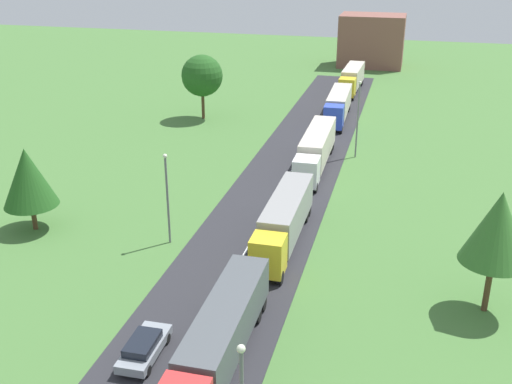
% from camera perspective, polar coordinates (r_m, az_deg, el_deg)
% --- Properties ---
extents(road, '(10.00, 140.00, 0.06)m').
position_cam_1_polar(road, '(47.19, -1.73, -6.87)').
color(road, '#2B2B30').
rests_on(road, ground).
extents(lane_marking_centre, '(0.16, 123.08, 0.01)m').
position_cam_1_polar(lane_marking_centre, '(45.29, -2.53, -8.21)').
color(lane_marking_centre, white).
rests_on(lane_marking_centre, road).
extents(truck_lead, '(2.57, 14.82, 3.45)m').
position_cam_1_polar(truck_lead, '(36.10, -3.46, -13.39)').
color(truck_lead, red).
rests_on(truck_lead, road).
extents(truck_second, '(2.54, 13.50, 3.72)m').
position_cam_1_polar(truck_second, '(49.63, 2.65, -2.51)').
color(truck_second, yellow).
rests_on(truck_second, road).
extents(truck_third, '(2.68, 15.01, 3.77)m').
position_cam_1_polar(truck_third, '(66.40, 5.58, 4.06)').
color(truck_third, white).
rests_on(truck_third, road).
extents(truck_fourth, '(2.83, 13.49, 3.60)m').
position_cam_1_polar(truck_fourth, '(84.72, 7.64, 8.04)').
color(truck_fourth, blue).
rests_on(truck_fourth, road).
extents(truck_fifth, '(2.82, 12.96, 3.75)m').
position_cam_1_polar(truck_fifth, '(101.24, 8.89, 10.40)').
color(truck_fifth, yellow).
rests_on(truck_fifth, road).
extents(car_second, '(1.94, 4.62, 1.38)m').
position_cam_1_polar(car_second, '(38.11, -10.35, -13.96)').
color(car_second, '#8C939E').
rests_on(car_second, road).
extents(lamppost_second, '(0.36, 0.36, 7.69)m').
position_cam_1_polar(lamppost_second, '(49.36, -8.24, -0.18)').
color(lamppost_second, slate).
rests_on(lamppost_second, ground).
extents(lamppost_third, '(0.36, 0.36, 8.73)m').
position_cam_1_polar(lamppost_third, '(69.52, 9.43, 7.00)').
color(lamppost_third, slate).
rests_on(lamppost_third, ground).
extents(tree_oak, '(4.43, 4.43, 8.62)m').
position_cam_1_polar(tree_oak, '(42.01, 21.51, -3.10)').
color(tree_oak, '#513823').
rests_on(tree_oak, ground).
extents(tree_birch, '(5.56, 5.56, 8.70)m').
position_cam_1_polar(tree_birch, '(84.24, -5.03, 10.70)').
color(tree_birch, '#513823').
rests_on(tree_birch, ground).
extents(tree_elm, '(4.56, 4.56, 7.27)m').
position_cam_1_polar(tree_elm, '(54.43, -20.40, 1.28)').
color(tree_elm, '#513823').
rests_on(tree_elm, ground).
extents(distant_building, '(12.00, 8.49, 9.62)m').
position_cam_1_polar(distant_building, '(122.30, 10.67, 13.63)').
color(distant_building, brown).
rests_on(distant_building, ground).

